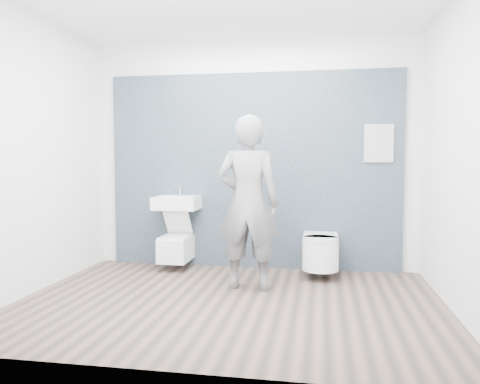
% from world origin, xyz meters
% --- Properties ---
extents(ground, '(4.00, 4.00, 0.00)m').
position_xyz_m(ground, '(0.00, 0.00, 0.00)').
color(ground, brown).
rests_on(ground, ground).
extents(room_shell, '(4.00, 4.00, 4.00)m').
position_xyz_m(room_shell, '(0.00, 0.00, 1.74)').
color(room_shell, silver).
rests_on(room_shell, ground).
extents(tile_wall, '(3.60, 0.06, 2.40)m').
position_xyz_m(tile_wall, '(0.00, 1.47, 0.00)').
color(tile_wall, black).
rests_on(tile_wall, ground).
extents(washbasin, '(0.54, 0.40, 0.40)m').
position_xyz_m(washbasin, '(-0.90, 1.24, 0.82)').
color(washbasin, white).
rests_on(washbasin, ground).
extents(toilet_square, '(0.34, 0.49, 0.61)m').
position_xyz_m(toilet_square, '(-0.90, 1.20, 0.27)').
color(toilet_square, white).
rests_on(toilet_square, ground).
extents(toilet_rounded, '(0.41, 0.68, 0.37)m').
position_xyz_m(toilet_rounded, '(0.85, 1.09, 0.30)').
color(toilet_rounded, white).
rests_on(toilet_rounded, ground).
extents(info_placard, '(0.33, 0.03, 0.44)m').
position_xyz_m(info_placard, '(1.50, 1.43, 0.00)').
color(info_placard, white).
rests_on(info_placard, ground).
extents(visitor, '(0.67, 0.45, 1.80)m').
position_xyz_m(visitor, '(0.10, 0.48, 0.90)').
color(visitor, slate).
rests_on(visitor, ground).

